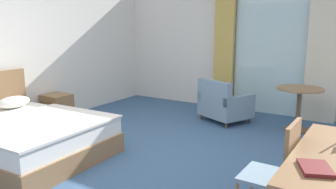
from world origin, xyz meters
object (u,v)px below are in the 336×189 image
at_px(nightstand, 57,108).
at_px(round_cafe_table, 299,99).
at_px(armchair_by_window, 223,104).
at_px(desk_chair, 277,169).
at_px(closed_book, 315,168).
at_px(bed, 21,135).
at_px(writing_desk, 335,165).

xyz_separation_m(nightstand, round_cafe_table, (3.84, 1.82, 0.29)).
height_order(nightstand, armchair_by_window, armchair_by_window).
xyz_separation_m(desk_chair, armchair_by_window, (-1.64, 2.77, -0.19)).
bearing_deg(armchair_by_window, closed_book, -58.54).
height_order(bed, nightstand, bed).
relative_size(nightstand, armchair_by_window, 0.51).
bearing_deg(round_cafe_table, nightstand, -154.65).
xyz_separation_m(nightstand, writing_desk, (4.64, -1.19, 0.42)).
bearing_deg(closed_book, armchair_by_window, 99.12).
bearing_deg(closed_book, bed, 153.39).
xyz_separation_m(closed_book, round_cafe_table, (-0.71, 3.40, -0.23)).
height_order(bed, writing_desk, bed).
height_order(nightstand, round_cafe_table, round_cafe_table).
bearing_deg(writing_desk, armchair_by_window, 126.05).
relative_size(armchair_by_window, round_cafe_table, 1.36).
xyz_separation_m(desk_chair, round_cafe_table, (-0.36, 2.93, 0.04)).
relative_size(writing_desk, armchair_by_window, 1.53).
distance_m(nightstand, writing_desk, 4.81).
bearing_deg(desk_chair, armchair_by_window, 120.57).
xyz_separation_m(writing_desk, closed_book, (-0.09, -0.39, 0.10)).
xyz_separation_m(closed_book, armchair_by_window, (-1.98, 3.24, -0.46)).
bearing_deg(nightstand, bed, -57.14).
distance_m(writing_desk, armchair_by_window, 3.55).
distance_m(writing_desk, desk_chair, 0.48).
height_order(armchair_by_window, round_cafe_table, armchair_by_window).
relative_size(closed_book, round_cafe_table, 0.34).
distance_m(desk_chair, closed_book, 0.65).
relative_size(closed_book, armchair_by_window, 0.25).
bearing_deg(bed, closed_book, -4.27).
bearing_deg(nightstand, round_cafe_table, 25.35).
height_order(bed, armchair_by_window, bed).
xyz_separation_m(nightstand, desk_chair, (4.20, -1.11, 0.25)).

